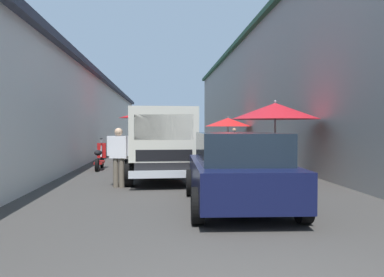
{
  "coord_description": "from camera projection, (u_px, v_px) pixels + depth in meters",
  "views": [
    {
      "loc": [
        -2.88,
        0.82,
        1.56
      ],
      "look_at": [
        8.39,
        -0.06,
        1.23
      ],
      "focal_mm": 37.34,
      "sensor_mm": 36.0,
      "label": 1
    }
  ],
  "objects": [
    {
      "name": "vendor_by_crates",
      "position": [
        234.0,
        141.0,
        20.11
      ],
      "size": [
        0.46,
        0.45,
        1.51
      ],
      "color": "navy",
      "rests_on": "ground"
    },
    {
      "name": "fruit_stall_far_left",
      "position": [
        228.0,
        125.0,
        21.49
      ],
      "size": [
        2.49,
        2.49,
        2.13
      ],
      "color": "#9E9EA3",
      "rests_on": "ground"
    },
    {
      "name": "vendor_in_shade",
      "position": [
        119.0,
        154.0,
        10.26
      ],
      "size": [
        0.28,
        0.61,
        1.54
      ],
      "color": "#665B4C",
      "rests_on": "ground"
    },
    {
      "name": "ground",
      "position": [
        181.0,
        165.0,
        16.43
      ],
      "size": [
        90.0,
        90.0,
        0.0
      ],
      "primitive_type": "plane",
      "color": "#3D3A38"
    },
    {
      "name": "building_left_whitewash",
      "position": [
        14.0,
        114.0,
        18.03
      ],
      "size": [
        49.8,
        7.5,
        4.24
      ],
      "color": "silver",
      "rests_on": "ground"
    },
    {
      "name": "parked_scooter",
      "position": [
        100.0,
        157.0,
        14.57
      ],
      "size": [
        1.69,
        0.32,
        1.14
      ],
      "color": "black",
      "rests_on": "ground"
    },
    {
      "name": "fruit_stall_near_left",
      "position": [
        147.0,
        122.0,
        17.79
      ],
      "size": [
        2.52,
        2.52,
        2.37
      ],
      "color": "#9E9EA3",
      "rests_on": "ground"
    },
    {
      "name": "fruit_stall_near_right",
      "position": [
        275.0,
        117.0,
        11.82
      ],
      "size": [
        2.61,
        2.61,
        2.35
      ],
      "color": "#9E9EA3",
      "rests_on": "ground"
    },
    {
      "name": "hatchback_car",
      "position": [
        238.0,
        170.0,
        7.69
      ],
      "size": [
        3.97,
        2.03,
        1.45
      ],
      "color": "#0F1438",
      "rests_on": "ground"
    },
    {
      "name": "delivery_truck",
      "position": [
        161.0,
        145.0,
        11.26
      ],
      "size": [
        5.0,
        2.17,
        2.08
      ],
      "color": "black",
      "rests_on": "ground"
    },
    {
      "name": "building_right_concrete",
      "position": [
        333.0,
        88.0,
        19.15
      ],
      "size": [
        49.8,
        7.5,
        6.83
      ],
      "color": "gray",
      "rests_on": "ground"
    }
  ]
}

